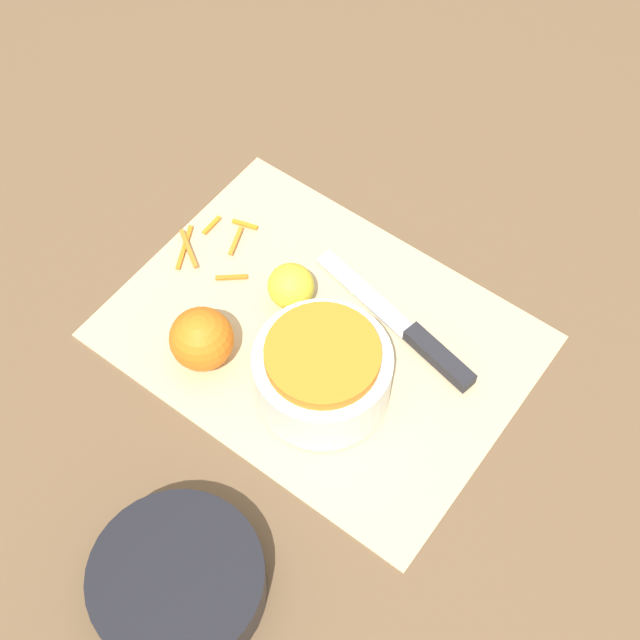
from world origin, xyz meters
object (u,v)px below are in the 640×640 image
at_px(knife, 420,341).
at_px(lemon, 291,286).
at_px(bowl_speckled, 323,371).
at_px(orange_left, 202,339).
at_px(bowl_dark, 178,582).

height_order(knife, lemon, lemon).
distance_m(bowl_speckled, lemon, 0.12).
bearing_deg(orange_left, bowl_dark, 125.47).
xyz_separation_m(knife, orange_left, (0.18, 0.15, 0.03)).
bearing_deg(knife, orange_left, 51.87).
relative_size(bowl_speckled, lemon, 2.73).
xyz_separation_m(bowl_speckled, bowl_dark, (-0.02, 0.25, -0.02)).
distance_m(bowl_speckled, knife, 0.13).
height_order(bowl_speckled, knife, bowl_speckled).
xyz_separation_m(bowl_dark, knife, (-0.03, -0.36, -0.01)).
bearing_deg(lemon, bowl_speckled, 143.59).
distance_m(knife, orange_left, 0.24).
bearing_deg(orange_left, bowl_speckled, -161.31).
height_order(bowl_dark, lemon, lemon).
xyz_separation_m(orange_left, lemon, (-0.03, -0.11, -0.01)).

